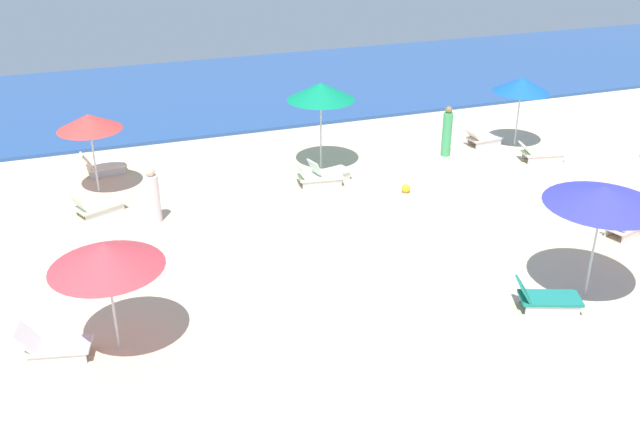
{
  "coord_description": "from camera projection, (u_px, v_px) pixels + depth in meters",
  "views": [
    {
      "loc": [
        -4.04,
        -4.35,
        8.51
      ],
      "look_at": [
        1.13,
        10.15,
        1.02
      ],
      "focal_mm": 39.89,
      "sensor_mm": 36.0,
      "label": 1
    }
  ],
  "objects": [
    {
      "name": "umbrella_2",
      "position": [
        89.0,
        122.0,
        19.85
      ],
      "size": [
        1.81,
        1.81,
        2.35
      ],
      "color": "silver",
      "rests_on": "ground_plane"
    },
    {
      "name": "beach_ball_0",
      "position": [
        406.0,
        188.0,
        20.66
      ],
      "size": [
        0.25,
        0.25,
        0.25
      ],
      "primitive_type": "sphere",
      "color": "yellow",
      "rests_on": "ground_plane"
    },
    {
      "name": "lounge_chair_1_0",
      "position": [
        624.0,
        227.0,
        18.14
      ],
      "size": [
        1.31,
        0.87,
        0.72
      ],
      "rotation": [
        0.0,
        0.0,
        1.86
      ],
      "color": "silver",
      "rests_on": "ground_plane"
    },
    {
      "name": "lounge_chair_2_0",
      "position": [
        96.0,
        205.0,
        19.36
      ],
      "size": [
        1.51,
        1.14,
        0.71
      ],
      "rotation": [
        0.0,
        0.0,
        1.98
      ],
      "color": "silver",
      "rests_on": "ground_plane"
    },
    {
      "name": "umbrella_0",
      "position": [
        105.0,
        256.0,
        13.11
      ],
      "size": [
        2.16,
        2.16,
        2.33
      ],
      "color": "silver",
      "rests_on": "ground_plane"
    },
    {
      "name": "lounge_chair_3_0",
      "position": [
        328.0,
        173.0,
        21.33
      ],
      "size": [
        1.37,
        0.84,
        0.77
      ],
      "rotation": [
        0.0,
        0.0,
        1.8
      ],
      "color": "silver",
      "rests_on": "ground_plane"
    },
    {
      "name": "lounge_chair_4_1",
      "position": [
        540.0,
        153.0,
        22.83
      ],
      "size": [
        1.51,
        0.84,
        0.64
      ],
      "rotation": [
        0.0,
        0.0,
        1.36
      ],
      "color": "silver",
      "rests_on": "ground_plane"
    },
    {
      "name": "lounge_chair_6_0",
      "position": [
        546.0,
        298.0,
        15.12
      ],
      "size": [
        1.49,
        1.06,
        0.68
      ],
      "rotation": [
        0.0,
        0.0,
        1.21
      ],
      "color": "silver",
      "rests_on": "ground_plane"
    },
    {
      "name": "lounge_chair_2_1",
      "position": [
        103.0,
        166.0,
        21.83
      ],
      "size": [
        1.33,
        0.74,
        0.75
      ],
      "rotation": [
        0.0,
        0.0,
        1.69
      ],
      "color": "silver",
      "rests_on": "ground_plane"
    },
    {
      "name": "lounge_chair_0_0",
      "position": [
        53.0,
        346.0,
        13.6
      ],
      "size": [
        1.43,
        0.86,
        0.74
      ],
      "rotation": [
        0.0,
        0.0,
        1.35
      ],
      "color": "silver",
      "rests_on": "ground_plane"
    },
    {
      "name": "umbrella_3",
      "position": [
        321.0,
        91.0,
        21.33
      ],
      "size": [
        2.07,
        2.07,
        2.74
      ],
      "color": "silver",
      "rests_on": "ground_plane"
    },
    {
      "name": "lounge_chair_4_0",
      "position": [
        482.0,
        138.0,
        24.11
      ],
      "size": [
        1.31,
        0.67,
        0.64
      ],
      "rotation": [
        0.0,
        0.0,
        1.65
      ],
      "color": "silver",
      "rests_on": "ground_plane"
    },
    {
      "name": "lounge_chair_3_1",
      "position": [
        317.0,
        177.0,
        21.08
      ],
      "size": [
        1.48,
        0.78,
        0.71
      ],
      "rotation": [
        0.0,
        0.0,
        1.44
      ],
      "color": "silver",
      "rests_on": "ground_plane"
    },
    {
      "name": "umbrella_6",
      "position": [
        604.0,
        195.0,
        14.68
      ],
      "size": [
        2.44,
        2.44,
        2.64
      ],
      "color": "silver",
      "rests_on": "ground_plane"
    },
    {
      "name": "umbrella_4",
      "position": [
        522.0,
        85.0,
        23.3
      ],
      "size": [
        1.86,
        1.86,
        2.36
      ],
      "color": "silver",
      "rests_on": "ground_plane"
    },
    {
      "name": "ocean",
      "position": [
        178.0,
        95.0,
        29.4
      ],
      "size": [
        60.0,
        10.88,
        0.12
      ],
      "primitive_type": "cube",
      "color": "#274C8C",
      "rests_on": "ground_plane"
    },
    {
      "name": "beachgoer_4",
      "position": [
        447.0,
        133.0,
        23.05
      ],
      "size": [
        0.34,
        0.34,
        1.67
      ],
      "rotation": [
        0.0,
        0.0,
        6.18
      ],
      "color": "#43AC68",
      "rests_on": "ground_plane"
    },
    {
      "name": "beachgoer_3",
      "position": [
        153.0,
        197.0,
        18.71
      ],
      "size": [
        0.53,
        0.53,
        1.56
      ],
      "rotation": [
        0.0,
        0.0,
        5.55
      ],
      "color": "white",
      "rests_on": "ground_plane"
    }
  ]
}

